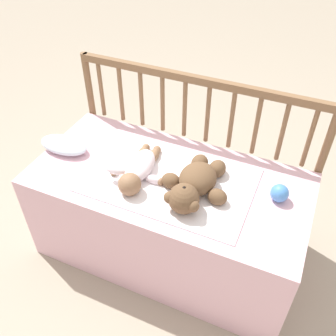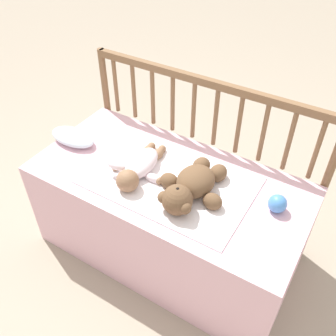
{
  "view_description": "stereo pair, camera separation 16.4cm",
  "coord_description": "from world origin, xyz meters",
  "px_view_note": "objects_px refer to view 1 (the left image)",
  "views": [
    {
      "loc": [
        0.5,
        -1.14,
        1.66
      ],
      "look_at": [
        0.0,
        -0.0,
        0.58
      ],
      "focal_mm": 40.0,
      "sensor_mm": 36.0,
      "label": 1
    },
    {
      "loc": [
        0.65,
        -1.06,
        1.66
      ],
      "look_at": [
        0.0,
        -0.0,
        0.58
      ],
      "focal_mm": 40.0,
      "sensor_mm": 36.0,
      "label": 2
    }
  ],
  "objects_px": {
    "baby": "(139,169)",
    "toy_ball": "(280,193)",
    "teddy_bear": "(195,184)",
    "small_pillow": "(64,145)"
  },
  "relations": [
    {
      "from": "baby",
      "to": "toy_ball",
      "type": "height_order",
      "value": "baby"
    },
    {
      "from": "teddy_bear",
      "to": "baby",
      "type": "bearing_deg",
      "value": 179.13
    },
    {
      "from": "toy_ball",
      "to": "small_pillow",
      "type": "relative_size",
      "value": 0.31
    },
    {
      "from": "toy_ball",
      "to": "small_pillow",
      "type": "bearing_deg",
      "value": -175.39
    },
    {
      "from": "teddy_bear",
      "to": "toy_ball",
      "type": "relative_size",
      "value": 4.84
    },
    {
      "from": "teddy_bear",
      "to": "baby",
      "type": "distance_m",
      "value": 0.27
    },
    {
      "from": "teddy_bear",
      "to": "baby",
      "type": "relative_size",
      "value": 1.03
    },
    {
      "from": "small_pillow",
      "to": "teddy_bear",
      "type": "bearing_deg",
      "value": -2.12
    },
    {
      "from": "teddy_bear",
      "to": "small_pillow",
      "type": "relative_size",
      "value": 1.5
    },
    {
      "from": "baby",
      "to": "teddy_bear",
      "type": "bearing_deg",
      "value": -0.87
    }
  ]
}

